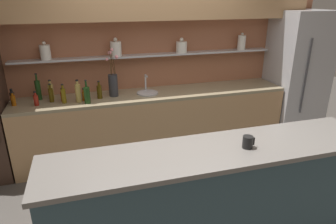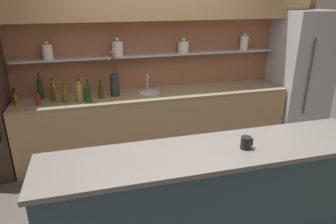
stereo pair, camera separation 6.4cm
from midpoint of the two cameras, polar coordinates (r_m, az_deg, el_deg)
ground_plane at (r=3.54m, az=4.11°, el=-16.73°), size 12.00×12.00×0.00m
back_wall_unit at (r=4.31m, az=-2.13°, el=12.86°), size 5.20×0.44×2.60m
back_counter_unit at (r=4.33m, az=-1.76°, el=-2.16°), size 3.74×0.62×0.92m
island_counter at (r=2.74m, az=9.12°, el=-16.42°), size 2.84×0.61×1.02m
refrigerator at (r=5.11m, az=24.06°, el=6.02°), size 0.76×0.73×1.99m
flower_vase at (r=4.06m, az=-9.68°, el=5.51°), size 0.16×0.13×0.64m
sink_fixture at (r=4.14m, az=-3.24°, el=3.90°), size 0.29×0.29×0.25m
bottle_oil_0 at (r=3.96m, az=-18.56°, el=3.14°), size 0.06×0.06×0.25m
bottle_sauce_1 at (r=3.99m, az=-14.99°, el=3.16°), size 0.05×0.05×0.16m
bottle_spirit_2 at (r=3.94m, az=-16.03°, el=3.65°), size 0.07×0.07×0.29m
bottle_oil_3 at (r=4.02m, az=-12.22°, el=3.91°), size 0.06×0.06×0.24m
bottle_oil_4 at (r=4.06m, az=-20.65°, el=3.24°), size 0.06×0.06×0.24m
bottle_sauce_5 at (r=4.01m, az=-23.11°, el=2.32°), size 0.06×0.06×0.18m
bottle_sauce_6 at (r=4.12m, az=-26.64°, el=2.24°), size 0.05×0.05×0.18m
bottle_spirit_7 at (r=4.19m, az=-20.66°, el=3.90°), size 0.07×0.07×0.25m
bottle_sauce_8 at (r=4.05m, az=-18.70°, el=3.09°), size 0.05×0.05×0.18m
bottle_sauce_9 at (r=4.20m, az=-26.76°, el=2.66°), size 0.05×0.05×0.19m
bottle_wine_10 at (r=4.21m, az=-22.73°, el=4.10°), size 0.07×0.07×0.35m
bottle_wine_11 at (r=3.86m, az=-14.48°, el=3.29°), size 0.07×0.07×0.30m
coffee_mug at (r=2.51m, az=15.33°, el=-5.68°), size 0.10×0.08×0.10m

